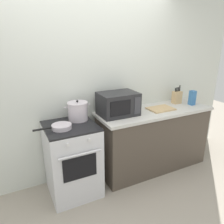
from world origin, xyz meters
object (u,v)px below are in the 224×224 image
object	(u,v)px
stock_pot	(78,111)
pasta_box	(192,98)
cutting_board	(161,109)
knife_block	(177,97)
microwave	(118,104)
stove	(72,160)
frying_pan	(61,127)

from	to	relation	value
stock_pot	pasta_box	bearing A→B (deg)	-5.23
cutting_board	stock_pot	bearing A→B (deg)	173.72
knife_block	cutting_board	bearing A→B (deg)	-161.50
microwave	knife_block	bearing A→B (deg)	3.30
stove	microwave	size ratio (longest dim) A/B	1.84
frying_pan	knife_block	bearing A→B (deg)	5.97
microwave	cutting_board	xyz separation A→B (m)	(0.66, -0.08, -0.14)
stock_pot	microwave	size ratio (longest dim) A/B	0.67
stock_pot	pasta_box	world-z (taller)	stock_pot
stove	pasta_box	size ratio (longest dim) A/B	4.18
microwave	knife_block	world-z (taller)	microwave
cutting_board	stove	bearing A→B (deg)	-179.95
microwave	knife_block	xyz separation A→B (m)	(1.07, 0.06, -0.05)
stock_pot	knife_block	bearing A→B (deg)	0.32
microwave	pasta_box	xyz separation A→B (m)	(1.22, -0.11, -0.04)
stock_pot	pasta_box	size ratio (longest dim) A/B	1.52
knife_block	pasta_box	distance (m)	0.23
frying_pan	cutting_board	distance (m)	1.46
stove	cutting_board	xyz separation A→B (m)	(1.33, 0.00, 0.47)
frying_pan	microwave	bearing A→B (deg)	9.50
stove	cutting_board	size ratio (longest dim) A/B	2.56
stove	cutting_board	distance (m)	1.41
stock_pot	microwave	bearing A→B (deg)	-5.66
stove	stock_pot	size ratio (longest dim) A/B	2.75
cutting_board	pasta_box	bearing A→B (deg)	-3.03
microwave	cutting_board	bearing A→B (deg)	-6.79
stove	stock_pot	world-z (taller)	stock_pot
stove	pasta_box	xyz separation A→B (m)	(1.90, -0.03, 0.57)
microwave	cutting_board	distance (m)	0.67
frying_pan	pasta_box	distance (m)	2.02
frying_pan	microwave	world-z (taller)	microwave
frying_pan	pasta_box	xyz separation A→B (m)	(2.02, 0.03, 0.08)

